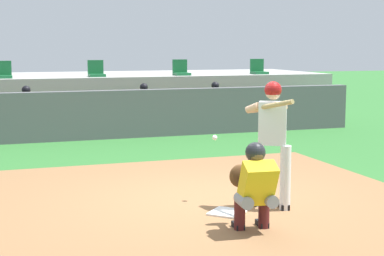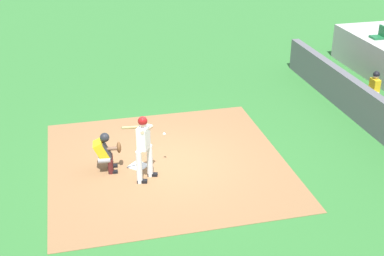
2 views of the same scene
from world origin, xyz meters
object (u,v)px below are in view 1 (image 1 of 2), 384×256
catcher_crouched (254,184)px  stadium_seat_2 (96,72)px  dugout_player_2 (217,104)px  home_plate (227,212)px  stadium_seat_3 (181,71)px  dugout_player_0 (27,111)px  dugout_player_1 (145,107)px  stadium_seat_1 (3,73)px  batter_at_plate (272,136)px  stadium_seat_4 (258,70)px

catcher_crouched → stadium_seat_2: 11.05m
dugout_player_2 → stadium_seat_2: 3.72m
home_plate → stadium_seat_3: size_ratio=0.92×
dugout_player_0 → catcher_crouched: bearing=-76.7°
dugout_player_1 → stadium_seat_1: size_ratio=2.71×
batter_at_plate → stadium_seat_3: 10.29m
dugout_player_0 → stadium_seat_1: bearing=103.5°
batter_at_plate → stadium_seat_2: 10.13m
catcher_crouched → stadium_seat_2: size_ratio=4.04×
catcher_crouched → stadium_seat_1: (-2.61, 11.01, 0.93)m
batter_at_plate → stadium_seat_1: (-3.29, 10.10, 0.50)m
dugout_player_0 → stadium_seat_4: bearing=15.5°
catcher_crouched → dugout_player_1: bearing=84.1°
batter_at_plate → dugout_player_2: batter_at_plate is taller
home_plate → stadium_seat_1: (-2.60, 10.18, 1.51)m
stadium_seat_1 → stadium_seat_4: same height
stadium_seat_1 → stadium_seat_3: (5.20, 0.00, 0.00)m
catcher_crouched → stadium_seat_3: stadium_seat_3 is taller
stadium_seat_2 → stadium_seat_4: bearing=0.0°
dugout_player_2 → stadium_seat_3: size_ratio=2.71×
batter_at_plate → dugout_player_0: size_ratio=1.39×
batter_at_plate → stadium_seat_4: 11.07m
stadium_seat_3 → catcher_crouched: bearing=-103.2°
dugout_player_0 → stadium_seat_4: (7.31, 2.03, 0.86)m
home_plate → dugout_player_0: (-2.11, 8.14, 0.65)m
batter_at_plate → stadium_seat_2: stadium_seat_2 is taller
stadium_seat_1 → dugout_player_0: bearing=-76.5°
dugout_player_1 → stadium_seat_3: stadium_seat_3 is taller
stadium_seat_2 → stadium_seat_4: 5.20m
stadium_seat_1 → stadium_seat_4: bearing=0.0°
stadium_seat_2 → stadium_seat_3: same height
home_plate → dugout_player_1: 8.22m
home_plate → stadium_seat_2: size_ratio=0.92×
dugout_player_0 → dugout_player_2: same height
dugout_player_2 → stadium_seat_4: bearing=42.6°
catcher_crouched → dugout_player_2: 9.46m
dugout_player_0 → stadium_seat_1: stadium_seat_1 is taller
dugout_player_1 → home_plate: bearing=-96.6°
catcher_crouched → stadium_seat_3: 11.35m
batter_at_plate → stadium_seat_2: (-0.69, 10.10, 0.50)m
dugout_player_0 → stadium_seat_4: size_ratio=2.71×
dugout_player_2 → stadium_seat_4: stadium_seat_4 is taller
catcher_crouched → dugout_player_0: dugout_player_0 is taller
dugout_player_0 → stadium_seat_2: size_ratio=2.71×
home_plate → dugout_player_1: bearing=83.4°
dugout_player_1 → catcher_crouched: bearing=-95.9°
dugout_player_2 → stadium_seat_1: 6.01m
dugout_player_1 → stadium_seat_4: bearing=25.5°
batter_at_plate → stadium_seat_1: stadium_seat_1 is taller
stadium_seat_4 → dugout_player_1: bearing=-154.5°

